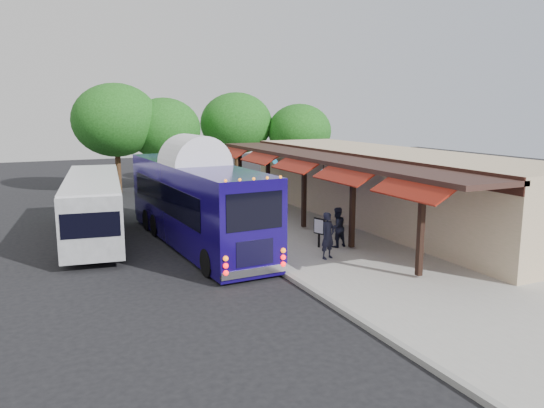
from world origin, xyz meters
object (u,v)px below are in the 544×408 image
ped_c (226,188)px  sign_board (319,228)px  city_bus (94,205)px  ped_d (235,185)px  ped_b (337,227)px  ped_a (328,236)px  coach_bus (195,199)px

ped_c → sign_board: ped_c is taller
city_bus → ped_d: 10.05m
ped_c → sign_board: (0.18, -10.37, -0.17)m
city_bus → ped_b: 10.59m
ped_c → ped_d: bearing=-158.9°
sign_board → ped_a: bearing=-126.5°
ped_a → ped_d: ped_d is taller
ped_c → sign_board: 10.37m
ped_a → ped_d: 12.74m
coach_bus → ped_a: bearing=-53.9°
city_bus → ped_c: 8.90m
ped_d → sign_board: bearing=81.0°
ped_a → ped_d: bearing=66.1°
ped_a → ped_b: bearing=28.9°
coach_bus → ped_d: (4.85, 8.11, -0.82)m
ped_a → city_bus: bearing=116.1°
ped_a → ped_b: (1.18, 1.29, -0.06)m
ped_c → ped_d: 1.17m
coach_bus → ped_a: (3.67, -4.57, -0.94)m
coach_bus → ped_a: 5.94m
city_bus → ped_d: size_ratio=5.24×
city_bus → ped_b: (8.58, -6.18, -0.56)m
city_bus → ped_b: bearing=-28.1°
ped_b → ped_c: ped_c is taller
city_bus → ped_a: 10.52m
coach_bus → ped_a: size_ratio=6.63×
coach_bus → ped_b: 5.94m
ped_b → ped_a: bearing=41.4°
coach_bus → city_bus: size_ratio=1.11×
sign_board → coach_bus: bearing=125.3°
ped_a → ped_d: (1.18, 12.68, 0.12)m
coach_bus → ped_d: bearing=56.5°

